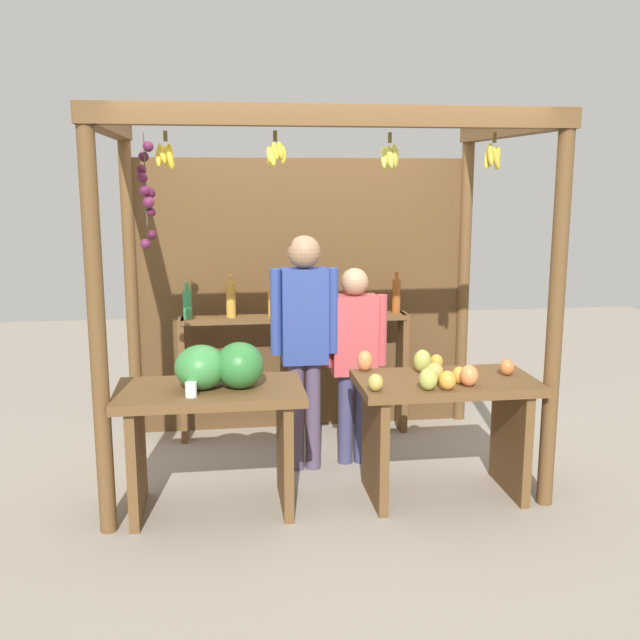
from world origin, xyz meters
name	(u,v)px	position (x,y,z in m)	size (l,w,h in m)	color
ground_plane	(317,464)	(0.00, 0.00, 0.00)	(12.00, 12.00, 0.00)	gray
market_stall	(309,265)	(-0.01, 0.40, 1.44)	(2.88, 1.84, 2.49)	brown
fruit_counter_left	(214,404)	(-0.74, -0.66, 0.70)	(1.16, 0.64, 1.09)	brown
fruit_counter_right	(443,409)	(0.75, -0.66, 0.60)	(1.16, 0.65, 0.96)	brown
bottle_shelf_unit	(294,341)	(-0.09, 0.65, 0.79)	(1.85, 0.22, 1.36)	brown
vendor_man	(304,331)	(-0.10, -0.07, 1.03)	(0.48, 0.23, 1.70)	#534360
vendor_woman	(354,350)	(0.27, 0.00, 0.86)	(0.48, 0.20, 1.46)	#3C3D63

